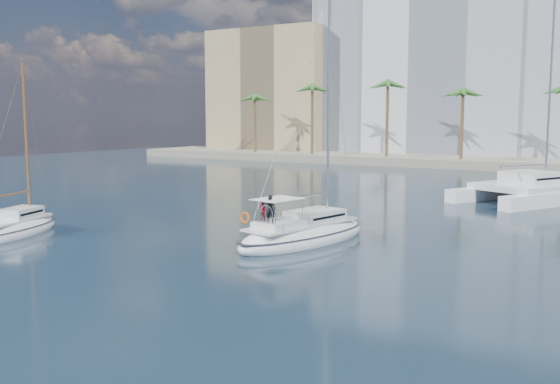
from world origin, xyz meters
The scene contains 10 objects.
ground centered at (0.00, 0.00, 0.00)m, with size 160.00×160.00×0.00m, color black.
quay centered at (0.00, 61.00, 0.60)m, with size 120.00×14.00×1.20m, color gray.
building_modern centered at (-12.00, 73.00, 14.00)m, with size 42.00×16.00×28.00m, color silver.
building_tan_left centered at (-42.00, 69.00, 11.00)m, with size 22.00×14.00×22.00m, color tan.
palm_left centered at (-34.00, 57.00, 10.28)m, with size 3.60×3.60×12.30m.
palm_centre centered at (0.00, 57.00, 10.28)m, with size 3.60×3.60×12.30m.
main_sloop centered at (-0.10, 2.13, 0.48)m, with size 5.23×10.45×14.86m.
small_sloop centered at (-15.93, -4.94, 0.41)m, with size 4.42×7.91×10.84m.
catamaran centered at (7.87, 26.52, 1.17)m, with size 11.86×14.65×18.97m.
seagull centered at (-1.68, 3.10, 0.50)m, with size 1.07×0.46×0.20m.
Camera 1 is at (16.45, -28.23, 7.13)m, focal length 40.00 mm.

